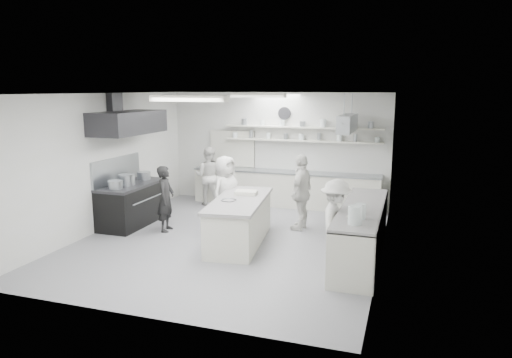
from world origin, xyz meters
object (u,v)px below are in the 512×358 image
(cook_back, at_px, (209,176))
(stove, at_px, (132,205))
(cook_stove, at_px, (166,199))
(right_counter, at_px, (361,233))
(prep_island, at_px, (240,222))
(back_counter, at_px, (285,189))

(cook_back, bearing_deg, stove, 61.66)
(stove, bearing_deg, cook_stove, -12.07)
(right_counter, distance_m, cook_stove, 4.28)
(stove, bearing_deg, prep_island, -9.92)
(cook_back, bearing_deg, cook_stove, 85.33)
(stove, height_order, prep_island, stove)
(stove, relative_size, right_counter, 0.55)
(stove, bearing_deg, back_counter, 43.99)
(back_counter, xyz_separation_m, prep_island, (-0.08, -3.29, -0.02))
(prep_island, bearing_deg, stove, 162.88)
(right_counter, bearing_deg, prep_island, 177.48)
(back_counter, bearing_deg, prep_island, -91.40)
(right_counter, bearing_deg, cook_stove, 174.80)
(right_counter, relative_size, cook_stove, 2.27)
(back_counter, height_order, prep_island, back_counter)
(right_counter, distance_m, cook_back, 5.22)
(stove, height_order, cook_stove, cook_stove)
(cook_back, bearing_deg, back_counter, -172.31)
(stove, relative_size, cook_back, 1.14)
(cook_stove, xyz_separation_m, cook_back, (-0.09, 2.51, 0.06))
(right_counter, relative_size, prep_island, 1.40)
(back_counter, height_order, right_counter, right_counter)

